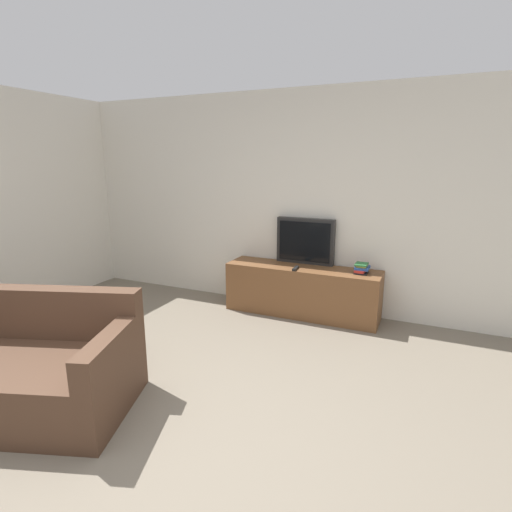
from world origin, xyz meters
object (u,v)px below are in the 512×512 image
object	(u,v)px
television	(305,241)
book_stack	(362,268)
remote_on_stand	(296,268)
tv_stand	(302,291)

from	to	relation	value
television	book_stack	bearing A→B (deg)	-12.71
television	book_stack	size ratio (longest dim) A/B	3.15
remote_on_stand	book_stack	bearing A→B (deg)	12.27
tv_stand	remote_on_stand	xyz separation A→B (m)	(-0.04, -0.13, 0.30)
television	remote_on_stand	xyz separation A→B (m)	(-0.01, -0.31, -0.26)
tv_stand	book_stack	bearing A→B (deg)	1.96
tv_stand	television	xyz separation A→B (m)	(-0.03, 0.18, 0.56)
tv_stand	television	distance (m)	0.59
remote_on_stand	tv_stand	bearing A→B (deg)	72.24
television	tv_stand	bearing A→B (deg)	-79.99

